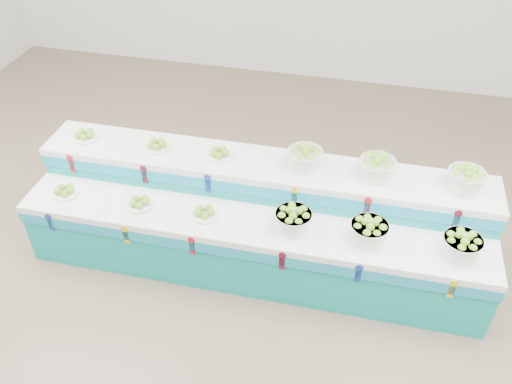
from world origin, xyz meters
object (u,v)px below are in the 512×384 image
at_px(basket_lower_left, 293,220).
at_px(basket_upper_right, 466,179).
at_px(display_stand, 256,220).
at_px(plate_upper_mid, 157,144).

bearing_deg(basket_lower_left, basket_upper_right, 21.43).
height_order(display_stand, basket_lower_left, display_stand).
relative_size(display_stand, basket_lower_left, 13.40).
height_order(basket_lower_left, plate_upper_mid, plate_upper_mid).
height_order(display_stand, plate_upper_mid, plate_upper_mid).
relative_size(display_stand, plate_upper_mid, 17.03).
bearing_deg(basket_upper_right, basket_lower_left, -158.57).
xyz_separation_m(display_stand, basket_upper_right, (1.87, 0.30, 0.63)).
distance_m(display_stand, basket_lower_left, 0.60).
xyz_separation_m(display_stand, plate_upper_mid, (-1.09, 0.27, 0.56)).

